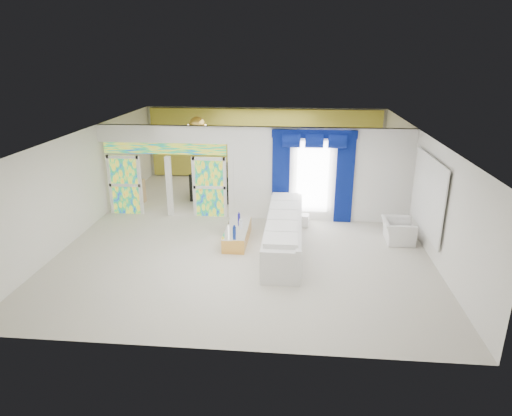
# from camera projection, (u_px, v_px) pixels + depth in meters

# --- Properties ---
(floor) EXTENTS (12.00, 12.00, 0.00)m
(floor) POSITION_uv_depth(u_px,v_px,m) (250.00, 228.00, 13.85)
(floor) COLOR #B7AF9E
(floor) RESTS_ON ground
(dividing_wall) EXTENTS (5.70, 0.18, 3.00)m
(dividing_wall) POSITION_uv_depth(u_px,v_px,m) (320.00, 175.00, 14.11)
(dividing_wall) COLOR white
(dividing_wall) RESTS_ON ground
(dividing_header) EXTENTS (4.30, 0.18, 0.55)m
(dividing_header) POSITION_uv_depth(u_px,v_px,m) (163.00, 134.00, 14.13)
(dividing_header) COLOR white
(dividing_header) RESTS_ON dividing_wall
(stained_panel_left) EXTENTS (0.95, 0.04, 2.00)m
(stained_panel_left) POSITION_uv_depth(u_px,v_px,m) (125.00, 185.00, 14.83)
(stained_panel_left) COLOR #994C3F
(stained_panel_left) RESTS_ON ground
(stained_panel_right) EXTENTS (0.95, 0.04, 2.00)m
(stained_panel_right) POSITION_uv_depth(u_px,v_px,m) (210.00, 187.00, 14.58)
(stained_panel_right) COLOR #994C3F
(stained_panel_right) RESTS_ON ground
(stained_transom) EXTENTS (4.00, 0.05, 0.35)m
(stained_transom) POSITION_uv_depth(u_px,v_px,m) (164.00, 149.00, 14.29)
(stained_transom) COLOR #994C3F
(stained_transom) RESTS_ON dividing_header
(window_pane) EXTENTS (1.00, 0.02, 2.30)m
(window_pane) POSITION_uv_depth(u_px,v_px,m) (313.00, 177.00, 14.05)
(window_pane) COLOR white
(window_pane) RESTS_ON dividing_wall
(blue_drape_left) EXTENTS (0.55, 0.10, 2.80)m
(blue_drape_left) POSITION_uv_depth(u_px,v_px,m) (281.00, 178.00, 14.13)
(blue_drape_left) COLOR #040A4C
(blue_drape_left) RESTS_ON ground
(blue_drape_right) EXTENTS (0.55, 0.10, 2.80)m
(blue_drape_right) POSITION_uv_depth(u_px,v_px,m) (345.00, 180.00, 13.96)
(blue_drape_right) COLOR #040A4C
(blue_drape_right) RESTS_ON ground
(blue_pelmet) EXTENTS (2.60, 0.12, 0.25)m
(blue_pelmet) POSITION_uv_depth(u_px,v_px,m) (314.00, 134.00, 13.57)
(blue_pelmet) COLOR #040A4C
(blue_pelmet) RESTS_ON dividing_wall
(wall_mirror) EXTENTS (0.04, 2.70, 1.90)m
(wall_mirror) POSITION_uv_depth(u_px,v_px,m) (429.00, 195.00, 11.97)
(wall_mirror) COLOR white
(wall_mirror) RESTS_ON ground
(gold_curtains) EXTENTS (9.70, 0.12, 2.90)m
(gold_curtains) POSITION_uv_depth(u_px,v_px,m) (264.00, 144.00, 18.90)
(gold_curtains) COLOR gold
(gold_curtains) RESTS_ON ground
(white_sofa) EXTENTS (0.99, 4.48, 0.85)m
(white_sofa) POSITION_uv_depth(u_px,v_px,m) (284.00, 233.00, 12.40)
(white_sofa) COLOR white
(white_sofa) RESTS_ON ground
(coffee_table) EXTENTS (0.63, 1.86, 0.41)m
(coffee_table) POSITION_uv_depth(u_px,v_px,m) (237.00, 234.00, 12.87)
(coffee_table) COLOR gold
(coffee_table) RESTS_ON ground
(console_table) EXTENTS (1.14, 0.48, 0.37)m
(console_table) POSITION_uv_depth(u_px,v_px,m) (291.00, 219.00, 14.07)
(console_table) COLOR white
(console_table) RESTS_ON ground
(table_lamp) EXTENTS (0.36, 0.36, 0.58)m
(table_lamp) POSITION_uv_depth(u_px,v_px,m) (282.00, 205.00, 13.94)
(table_lamp) COLOR silver
(table_lamp) RESTS_ON console_table
(armchair) EXTENTS (0.87, 0.99, 0.64)m
(armchair) POSITION_uv_depth(u_px,v_px,m) (398.00, 231.00, 12.81)
(armchair) COLOR white
(armchair) RESTS_ON ground
(grand_piano) EXTENTS (1.81, 2.20, 1.01)m
(grand_piano) POSITION_uv_depth(u_px,v_px,m) (218.00, 182.00, 16.93)
(grand_piano) COLOR black
(grand_piano) RESTS_ON ground
(piano_bench) EXTENTS (0.93, 0.48, 0.30)m
(piano_bench) POSITION_uv_depth(u_px,v_px,m) (210.00, 205.00, 15.54)
(piano_bench) COLOR black
(piano_bench) RESTS_ON ground
(tv_console) EXTENTS (0.64, 0.60, 0.84)m
(tv_console) POSITION_uv_depth(u_px,v_px,m) (135.00, 192.00, 16.08)
(tv_console) COLOR #A58552
(tv_console) RESTS_ON ground
(chandelier) EXTENTS (0.60, 0.60, 0.60)m
(chandelier) POSITION_uv_depth(u_px,v_px,m) (197.00, 125.00, 16.37)
(chandelier) COLOR gold
(chandelier) RESTS_ON ceiling
(decanters) EXTENTS (0.22, 1.26, 0.24)m
(decanters) POSITION_uv_depth(u_px,v_px,m) (237.00, 226.00, 12.72)
(decanters) COLOR navy
(decanters) RESTS_ON coffee_table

